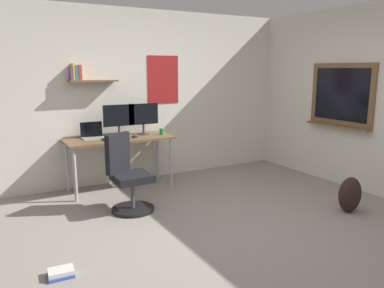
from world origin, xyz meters
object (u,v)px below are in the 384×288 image
Objects in this scene: backpack at (350,195)px; keyboard at (116,138)px; monitor_secondary at (143,116)px; coffee_mug at (162,131)px; computer_mouse at (135,136)px; desk at (120,143)px; monitor_primary at (119,118)px; office_chair at (128,178)px; book_stack_on_floor at (61,273)px; laptop at (93,134)px.

keyboard is at bearing 135.37° from backpack.
monitor_secondary is 0.35m from coffee_mug.
backpack is at bearing -48.51° from computer_mouse.
keyboard is 4.02× the size of coffee_mug.
computer_mouse reaches higher than desk.
computer_mouse is (0.17, -0.18, -0.25)m from monitor_primary.
keyboard is at bearing 81.04° from office_chair.
office_chair is 1.63m from book_stack_on_floor.
office_chair is at bearing -102.93° from desk.
monitor_secondary is at bearing 39.87° from computer_mouse.
monitor_primary is (0.38, -0.05, 0.22)m from laptop.
desk is 4.88× the size of laptop.
computer_mouse is (0.28, 0.00, 0.01)m from keyboard.
coffee_mug is at bearing 47.29° from book_stack_on_floor.
office_chair is 2.05× the size of monitor_primary.
monitor_primary is at bearing 76.24° from office_chair.
monitor_primary is at bearing 133.22° from computer_mouse.
keyboard is at bearing -176.10° from coffee_mug.
coffee_mug is at bearing -9.97° from laptop.
laptop is 0.79m from monitor_secondary.
desk is 0.14m from keyboard.
backpack is at bearing -53.95° from monitor_secondary.
office_chair reaches higher than keyboard.
laptop reaches higher than computer_mouse.
desk is at bearing 77.07° from office_chair.
desk is at bearing 177.61° from coffee_mug.
backpack is at bearing -46.63° from desk.
laptop is 0.67× the size of monitor_primary.
coffee_mug is at bearing -2.39° from desk.
coffee_mug is at bearing 3.90° from keyboard.
coffee_mug is at bearing 44.85° from office_chair.
desk is at bearing 45.64° from keyboard.
keyboard is 0.85× the size of backpack.
keyboard is (-0.49, -0.18, -0.26)m from monitor_secondary.
monitor_secondary is at bearing 52.81° from book_stack_on_floor.
computer_mouse is at bearing -173.70° from coffee_mug.
office_chair is 1.27m from coffee_mug.
office_chair is at bearing -98.96° from keyboard.
laptop reaches higher than desk.
monitor_secondary is (0.42, 0.10, 0.34)m from desk.
monitor_primary is 1.00× the size of monitor_secondary.
book_stack_on_floor is (-1.27, -2.18, -0.99)m from monitor_primary.
desk is 6.78× the size of book_stack_on_floor.
laptop is 0.59m from computer_mouse.
monitor_primary is 1.25× the size of keyboard.
computer_mouse is (0.41, 0.81, 0.36)m from office_chair.
monitor_primary is at bearing 59.67° from book_stack_on_floor.
monitor_secondary is at bearing 126.05° from backpack.
computer_mouse is at bearing -22.47° from laptop.
keyboard is at bearing -40.38° from laptop.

